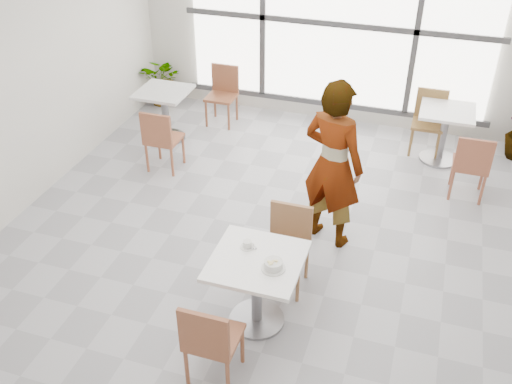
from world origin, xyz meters
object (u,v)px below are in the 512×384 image
(oatmeal_bowl, at_px, (273,265))
(bg_table_left, at_px, (165,108))
(chair_near, at_px, (210,339))
(bg_chair_right_far, at_px, (429,117))
(person, at_px, (333,165))
(bg_chair_left_near, at_px, (161,137))
(chair_far, at_px, (288,241))
(bg_chair_right_near, at_px, (472,163))
(coffee_cup, at_px, (248,244))
(plant_left, at_px, (163,80))
(bg_table_right, at_px, (444,128))
(bg_chair_left_far, at_px, (223,91))
(main_table, at_px, (257,279))

(oatmeal_bowl, xyz_separation_m, bg_table_left, (-2.54, 3.13, -0.31))
(chair_near, height_order, bg_chair_right_far, same)
(person, height_order, bg_chair_left_near, person)
(chair_near, bearing_deg, chair_far, -100.63)
(person, bearing_deg, oatmeal_bowl, 102.86)
(chair_near, relative_size, bg_chair_right_near, 1.00)
(coffee_cup, relative_size, plant_left, 0.20)
(bg_chair_right_near, distance_m, plant_left, 4.93)
(coffee_cup, xyz_separation_m, plant_left, (-2.79, 4.02, -0.38))
(bg_table_right, xyz_separation_m, bg_chair_left_far, (-3.23, 0.21, 0.01))
(bg_chair_left_near, bearing_deg, bg_chair_right_near, -171.87)
(plant_left, bearing_deg, chair_far, -49.22)
(person, distance_m, bg_table_left, 3.19)
(bg_table_left, xyz_separation_m, bg_chair_right_far, (3.60, 0.82, 0.01))
(bg_chair_left_near, bearing_deg, chair_far, 143.46)
(coffee_cup, relative_size, bg_chair_right_near, 0.18)
(bg_chair_left_near, xyz_separation_m, plant_left, (-0.90, 1.94, -0.10))
(bg_table_right, relative_size, plant_left, 0.94)
(chair_far, distance_m, plant_left, 4.65)
(bg_chair_left_far, bearing_deg, main_table, -65.19)
(oatmeal_bowl, xyz_separation_m, bg_chair_right_far, (1.06, 3.95, -0.29))
(bg_table_left, bearing_deg, bg_table_right, 8.68)
(oatmeal_bowl, height_order, bg_chair_left_near, bg_chair_left_near)
(chair_near, relative_size, plant_left, 1.09)
(oatmeal_bowl, bearing_deg, chair_near, -114.95)
(bg_table_left, distance_m, bg_chair_left_near, 0.91)
(oatmeal_bowl, distance_m, bg_chair_left_near, 3.18)
(coffee_cup, height_order, plant_left, coffee_cup)
(chair_near, bearing_deg, oatmeal_bowl, -114.95)
(bg_chair_left_far, distance_m, plant_left, 1.19)
(chair_near, height_order, bg_table_right, chair_near)
(chair_near, xyz_separation_m, bg_chair_right_far, (1.38, 4.64, 0.00))
(coffee_cup, height_order, bg_chair_right_far, bg_chair_right_far)
(bg_chair_left_near, height_order, bg_chair_right_far, same)
(main_table, xyz_separation_m, bg_chair_right_far, (1.23, 3.87, -0.02))
(oatmeal_bowl, height_order, bg_chair_left_far, bg_chair_left_far)
(bg_chair_left_far, bearing_deg, bg_table_right, -3.67)
(oatmeal_bowl, relative_size, bg_chair_left_far, 0.24)
(coffee_cup, relative_size, bg_chair_right_far, 0.18)
(person, relative_size, bg_table_left, 2.52)
(bg_chair_left_near, distance_m, bg_chair_right_far, 3.65)
(coffee_cup, bearing_deg, main_table, -45.53)
(bg_table_right, relative_size, bg_chair_left_far, 0.86)
(oatmeal_bowl, xyz_separation_m, person, (0.19, 1.54, 0.15))
(chair_far, bearing_deg, chair_near, -100.63)
(main_table, bearing_deg, oatmeal_bowl, -23.98)
(coffee_cup, bearing_deg, bg_table_left, 127.42)
(person, distance_m, plant_left, 4.27)
(chair_far, height_order, bg_chair_left_near, same)
(bg_table_left, bearing_deg, oatmeal_bowl, -50.97)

